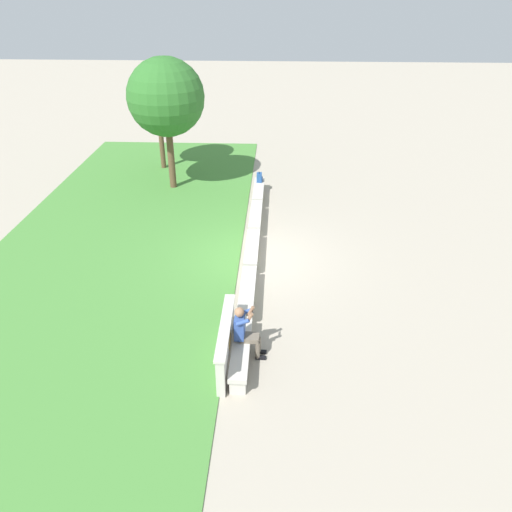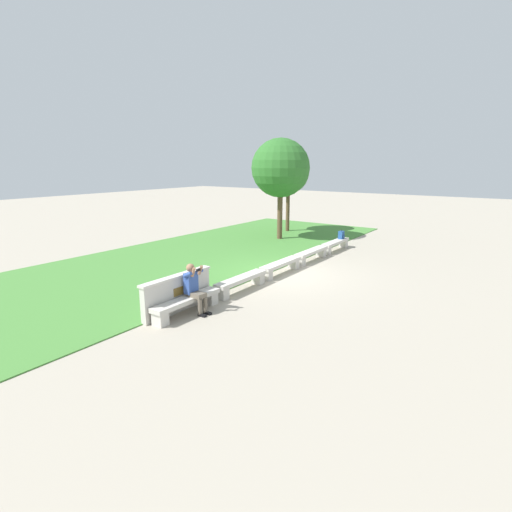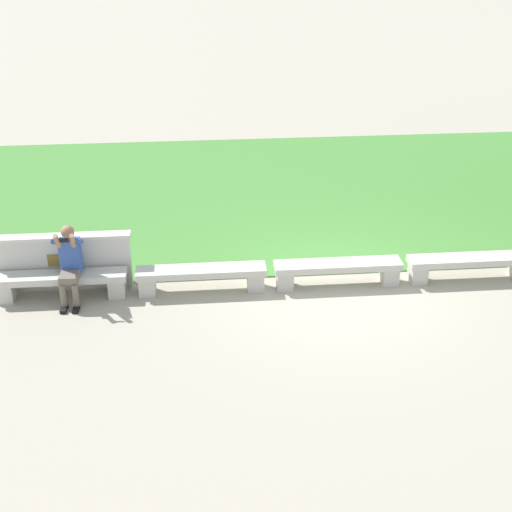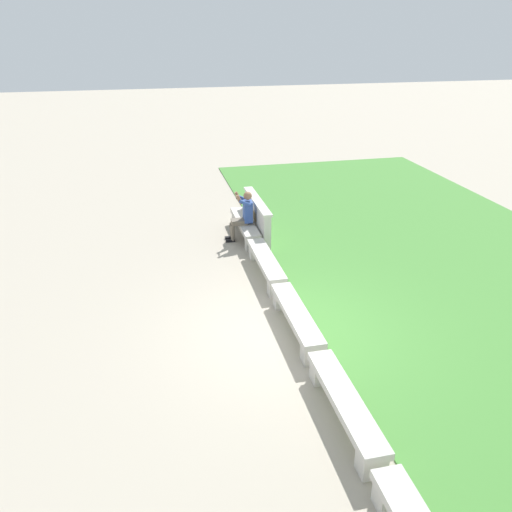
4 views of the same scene
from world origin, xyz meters
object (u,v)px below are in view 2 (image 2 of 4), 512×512
bench_near (241,281)px  tree_left_background (280,168)px  bench_far (311,254)px  bench_main (187,303)px  person_photographer (194,286)px  tree_behind_wall (288,173)px  bench_mid (281,266)px  bench_end (335,244)px  backpack (341,235)px

bench_near → tree_left_background: (8.11, 3.57, 3.32)m
bench_far → bench_main: bearing=180.0°
person_photographer → tree_behind_wall: size_ratio=0.29×
person_photographer → tree_left_background: size_ratio=0.26×
bench_near → bench_mid: size_ratio=1.00×
bench_end → bench_near: bearing=180.0°
bench_near → person_photographer: (-2.17, -0.08, 0.43)m
bench_main → tree_behind_wall: (12.81, 4.46, 3.01)m
bench_near → bench_far: (4.75, 0.00, 0.00)m
bench_near → bench_far: same height
tree_behind_wall → tree_left_background: bearing=-159.1°
person_photographer → bench_mid: bearing=1.0°
person_photographer → backpack: (9.91, 0.07, -0.11)m
bench_end → tree_behind_wall: tree_behind_wall is taller
bench_mid → bench_main: bearing=180.0°
person_photographer → bench_main: bearing=159.6°
tree_left_background → bench_end: bearing=-105.5°
bench_far → backpack: size_ratio=5.19×
tree_left_background → bench_far: bearing=-133.3°
bench_far → bench_end: same height
person_photographer → tree_left_background: (10.28, 3.65, 2.89)m
bench_mid → person_photographer: (-4.54, -0.08, 0.43)m
bench_near → backpack: 7.75m
bench_main → bench_mid: 4.75m
bench_main → bench_mid: same height
tree_left_background → bench_near: bearing=-156.2°
bench_near → bench_main: bearing=180.0°
bench_mid → tree_left_background: (5.74, 3.57, 3.32)m
bench_mid → bench_end: size_ratio=1.00×
bench_end → tree_left_background: bearing=74.5°
bench_near → backpack: bearing=-0.0°
bench_near → bench_end: bearing=0.0°
person_photographer → backpack: person_photographer is taller
bench_mid → person_photographer: size_ratio=1.68×
bench_end → person_photographer: 9.30m
person_photographer → bench_near: bearing=2.1°
bench_end → bench_far: bearing=180.0°
bench_far → tree_left_background: bearing=46.7°
bench_far → tree_left_background: 5.92m
person_photographer → backpack: bearing=0.4°
bench_near → person_photographer: 2.21m
bench_far → bench_end: bearing=0.0°
bench_main → backpack: size_ratio=5.19×
bench_mid → bench_end: 4.75m
backpack → tree_behind_wall: tree_behind_wall is taller
backpack → tree_behind_wall: (2.69, 4.46, 2.69)m
person_photographer → tree_behind_wall: 13.64m
backpack → tree_left_background: 4.68m
person_photographer → tree_behind_wall: bearing=19.8°
bench_mid → tree_left_background: size_ratio=0.43×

